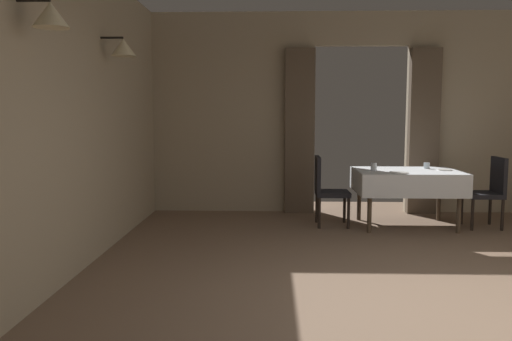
{
  "coord_description": "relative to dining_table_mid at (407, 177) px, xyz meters",
  "views": [
    {
      "loc": [
        -1.33,
        -3.71,
        1.49
      ],
      "look_at": [
        -1.45,
        0.29,
        1.05
      ],
      "focal_mm": 36.29,
      "sensor_mm": 36.0,
      "label": 1
    }
  ],
  "objects": [
    {
      "name": "ground",
      "position": [
        -0.45,
        -3.13,
        -0.65
      ],
      "size": [
        10.08,
        10.08,
        0.0
      ],
      "primitive_type": "plane",
      "color": "#7A604C"
    },
    {
      "name": "glass_mid_d",
      "position": [
        -0.45,
        -0.07,
        0.15
      ],
      "size": [
        0.08,
        0.08,
        0.1
      ],
      "primitive_type": "cylinder",
      "color": "silver",
      "rests_on": "dining_table_mid"
    },
    {
      "name": "glass_mid_a",
      "position": [
        0.32,
        0.23,
        0.14
      ],
      "size": [
        0.08,
        0.08,
        0.08
      ],
      "primitive_type": "cylinder",
      "color": "silver",
      "rests_on": "dining_table_mid"
    },
    {
      "name": "plate_mid_b",
      "position": [
        -0.19,
        -0.32,
        0.1
      ],
      "size": [
        0.24,
        0.24,
        0.01
      ],
      "primitive_type": "cylinder",
      "color": "white",
      "rests_on": "dining_table_mid"
    },
    {
      "name": "dining_table_mid",
      "position": [
        0.0,
        0.0,
        0.0
      ],
      "size": [
        1.35,
        1.02,
        0.75
      ],
      "color": "#4C3D2D",
      "rests_on": "ground"
    },
    {
      "name": "chair_mid_right",
      "position": [
        1.06,
        -0.04,
        -0.14
      ],
      "size": [
        0.44,
        0.44,
        0.93
      ],
      "color": "black",
      "rests_on": "ground"
    },
    {
      "name": "wall_left",
      "position": [
        -3.65,
        -3.13,
        0.85
      ],
      "size": [
        0.49,
        8.4,
        3.0
      ],
      "color": "tan",
      "rests_on": "ground"
    },
    {
      "name": "plate_mid_c",
      "position": [
        0.5,
        0.02,
        0.1
      ],
      "size": [
        0.19,
        0.19,
        0.01
      ],
      "primitive_type": "cylinder",
      "color": "white",
      "rests_on": "dining_table_mid"
    },
    {
      "name": "wall_back",
      "position": [
        -0.45,
        1.05,
        0.86
      ],
      "size": [
        6.4,
        0.27,
        3.0
      ],
      "color": "tan",
      "rests_on": "ground"
    },
    {
      "name": "chair_mid_left",
      "position": [
        -1.06,
        0.01,
        -0.14
      ],
      "size": [
        0.44,
        0.44,
        0.93
      ],
      "color": "black",
      "rests_on": "ground"
    }
  ]
}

